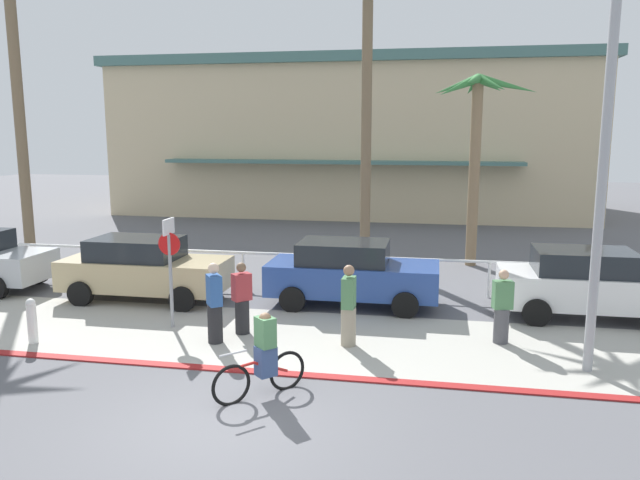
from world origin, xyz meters
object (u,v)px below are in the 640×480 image
stop_sign_bike_lane (170,257)px  car_blue_2 (351,273)px  bollard_0 (32,321)px  car_tan_1 (144,268)px  cyclist_red_0 (263,357)px  pedestrian_2 (502,310)px  pedestrian_1 (349,309)px  car_white_3 (591,283)px  palm_tree_0 (14,49)px  pedestrian_0 (242,301)px  palm_tree_2 (477,123)px  pedestrian_3 (215,306)px  streetlight_curb (608,145)px  palm_tree_1 (367,46)px

stop_sign_bike_lane → car_blue_2: stop_sign_bike_lane is taller
bollard_0 → car_blue_2: car_blue_2 is taller
stop_sign_bike_lane → car_tan_1: (-1.75, 2.16, -0.81)m
cyclist_red_0 → pedestrian_2: pedestrian_2 is taller
car_tan_1 → pedestrian_1: (5.94, -2.63, -0.05)m
car_blue_2 → pedestrian_1: 3.15m
bollard_0 → car_white_3: 12.85m
palm_tree_0 → pedestrian_0: size_ratio=6.08×
car_white_3 → pedestrian_1: size_ratio=2.50×
stop_sign_bike_lane → car_blue_2: (3.80, 2.66, -0.81)m
car_tan_1 → cyclist_red_0: (4.85, -5.35, -0.18)m
bollard_0 → car_white_3: car_white_3 is taller
palm_tree_2 → pedestrian_3: palm_tree_2 is taller
pedestrian_0 → bollard_0: bearing=-161.0°
cyclist_red_0 → pedestrian_1: pedestrian_1 is taller
pedestrian_0 → pedestrian_3: bearing=-118.5°
palm_tree_0 → pedestrian_1: 15.10m
car_tan_1 → cyclist_red_0: size_ratio=2.93×
pedestrian_3 → cyclist_red_0: bearing=-53.6°
stop_sign_bike_lane → streetlight_curb: streetlight_curb is taller
stop_sign_bike_lane → bollard_0: stop_sign_bike_lane is taller
palm_tree_0 → car_blue_2: size_ratio=2.27×
cyclist_red_0 → pedestrian_1: size_ratio=0.85×
bollard_0 → pedestrian_2: (9.87, 1.88, 0.23)m
stop_sign_bike_lane → pedestrian_0: 1.96m
cyclist_red_0 → stop_sign_bike_lane: bearing=134.1°
pedestrian_1 → streetlight_curb: bearing=-9.5°
palm_tree_1 → car_tan_1: bearing=-128.8°
car_blue_2 → car_white_3: same height
palm_tree_0 → pedestrian_0: 13.08m
streetlight_curb → car_white_3: size_ratio=1.70×
palm_tree_2 → car_tan_1: palm_tree_2 is taller
car_tan_1 → car_blue_2: bearing=5.2°
car_white_3 → pedestrian_1: bearing=-150.8°
bollard_0 → streetlight_curb: (11.34, 0.32, 3.76)m
pedestrian_2 → pedestrian_3: size_ratio=0.92×
stop_sign_bike_lane → car_white_3: size_ratio=0.58×
streetlight_curb → cyclist_red_0: 7.05m
stop_sign_bike_lane → palm_tree_1: 10.90m
streetlight_curb → pedestrian_1: bearing=170.5°
car_white_3 → pedestrian_3: bearing=-157.7°
car_tan_1 → car_blue_2: 5.57m
car_blue_2 → pedestrian_2: size_ratio=2.71×
car_blue_2 → pedestrian_2: car_blue_2 is taller
bollard_0 → car_tan_1: (0.74, 3.73, 0.35)m
palm_tree_0 → palm_tree_1: size_ratio=1.02×
pedestrian_0 → pedestrian_2: size_ratio=1.01×
palm_tree_0 → pedestrian_3: (9.25, -6.81, -6.35)m
palm_tree_0 → cyclist_red_0: palm_tree_0 is taller
palm_tree_2 → pedestrian_0: size_ratio=3.85×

